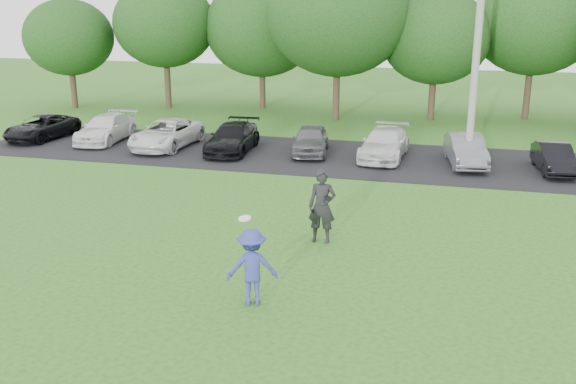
% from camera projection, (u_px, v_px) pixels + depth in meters
% --- Properties ---
extents(ground, '(100.00, 100.00, 0.00)m').
position_uv_depth(ground, '(249.00, 290.00, 14.45)').
color(ground, '#22621C').
rests_on(ground, ground).
extents(parking_lot, '(32.00, 6.50, 0.03)m').
position_uv_depth(parking_lot, '(346.00, 158.00, 26.50)').
color(parking_lot, black).
rests_on(parking_lot, ground).
extents(utility_pole, '(0.28, 0.28, 9.16)m').
position_uv_depth(utility_pole, '(477.00, 48.00, 23.73)').
color(utility_pole, gray).
rests_on(utility_pole, ground).
extents(frisbee_player, '(1.24, 0.96, 1.95)m').
position_uv_depth(frisbee_player, '(252.00, 267.00, 13.61)').
color(frisbee_player, '#32398D').
rests_on(frisbee_player, ground).
extents(camera_bystander, '(0.76, 0.52, 2.01)m').
position_uv_depth(camera_bystander, '(322.00, 206.00, 17.08)').
color(camera_bystander, black).
rests_on(camera_bystander, ground).
extents(parked_cars, '(30.50, 4.78, 1.20)m').
position_uv_depth(parked_cars, '(305.00, 141.00, 26.79)').
color(parked_cars, black).
rests_on(parked_cars, parking_lot).
extents(tree_row, '(42.39, 9.85, 8.64)m').
position_uv_depth(tree_row, '(407.00, 27.00, 33.77)').
color(tree_row, '#38281C').
rests_on(tree_row, ground).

